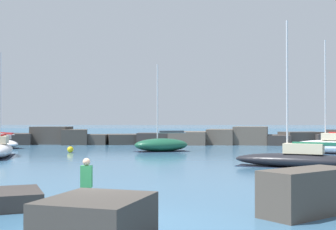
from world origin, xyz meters
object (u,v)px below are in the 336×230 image
(sailboat_moored_0, at_px, (161,145))
(sailboat_moored_3, at_px, (332,146))
(sailboat_moored_2, at_px, (1,149))
(mooring_buoy_orange_near, at_px, (70,149))
(sailboat_moored_1, at_px, (298,159))
(person_on_rocks, at_px, (86,183))
(sailboat_moored_5, at_px, (0,142))

(sailboat_moored_0, bearing_deg, sailboat_moored_3, -10.33)
(sailboat_moored_2, relative_size, mooring_buoy_orange_near, 11.05)
(sailboat_moored_2, xyz_separation_m, mooring_buoy_orange_near, (4.47, 5.68, -0.36))
(sailboat_moored_1, height_order, mooring_buoy_orange_near, sailboat_moored_1)
(mooring_buoy_orange_near, relative_size, person_on_rocks, 0.43)
(sailboat_moored_1, relative_size, person_on_rocks, 5.23)
(sailboat_moored_1, bearing_deg, sailboat_moored_2, 160.30)
(sailboat_moored_1, xyz_separation_m, sailboat_moored_2, (-22.40, 8.02, 0.08))
(sailboat_moored_3, relative_size, person_on_rocks, 5.72)
(sailboat_moored_3, relative_size, sailboat_moored_5, 1.35)
(sailboat_moored_2, xyz_separation_m, person_on_rocks, (11.82, -23.31, 0.38))
(sailboat_moored_1, bearing_deg, sailboat_moored_0, 121.36)
(sailboat_moored_0, height_order, sailboat_moored_1, sailboat_moored_1)
(sailboat_moored_5, xyz_separation_m, mooring_buoy_orange_near, (9.69, -7.57, -0.29))
(sailboat_moored_5, height_order, person_on_rocks, sailboat_moored_5)
(sailboat_moored_0, distance_m, sailboat_moored_2, 14.96)
(sailboat_moored_2, distance_m, sailboat_moored_5, 14.24)
(sailboat_moored_0, xyz_separation_m, sailboat_moored_1, (9.39, -15.40, -0.09))
(sailboat_moored_3, bearing_deg, mooring_buoy_orange_near, 177.29)
(sailboat_moored_0, height_order, sailboat_moored_3, sailboat_moored_3)
(sailboat_moored_0, xyz_separation_m, sailboat_moored_2, (-13.02, -7.38, -0.02))
(sailboat_moored_3, distance_m, sailboat_moored_5, 35.00)
(sailboat_moored_0, relative_size, sailboat_moored_3, 0.82)
(sailboat_moored_0, relative_size, person_on_rocks, 4.68)
(sailboat_moored_1, relative_size, sailboat_moored_2, 1.11)
(sailboat_moored_1, height_order, sailboat_moored_5, sailboat_moored_1)
(sailboat_moored_1, bearing_deg, sailboat_moored_3, 63.47)
(sailboat_moored_2, height_order, person_on_rocks, sailboat_moored_2)
(sailboat_moored_0, bearing_deg, sailboat_moored_2, -150.44)
(sailboat_moored_5, bearing_deg, sailboat_moored_2, -68.45)
(sailboat_moored_1, distance_m, mooring_buoy_orange_near, 22.57)
(sailboat_moored_1, xyz_separation_m, sailboat_moored_3, (6.27, 12.55, 0.15))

